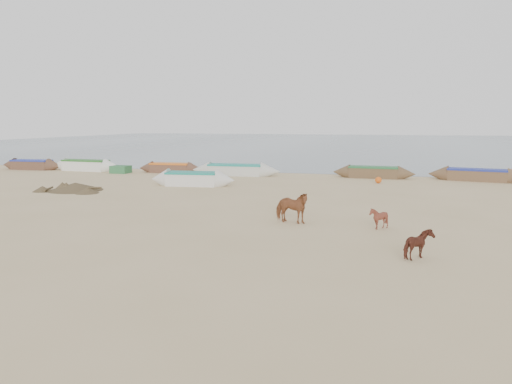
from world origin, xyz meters
TOP-DOWN VIEW (x-y plane):
  - ground at (0.00, 0.00)m, footprint 140.00×140.00m
  - sea at (0.00, 82.00)m, footprint 160.00×160.00m
  - cow_adult at (1.98, 2.31)m, footprint 1.70×1.09m
  - calf_front at (5.51, 2.11)m, footprint 0.86×0.78m
  - calf_right at (6.84, -2.05)m, footprint 0.97×1.07m
  - near_canoe at (-6.67, 12.53)m, footprint 5.76×2.03m
  - debris_pile at (-12.71, 8.53)m, footprint 3.75×3.75m
  - waterline_canoes at (-1.13, 19.89)m, footprint 54.45×3.82m
  - beach_clutter at (3.68, 19.57)m, footprint 45.71×4.40m

SIDE VIEW (x-z plane):
  - ground at x=0.00m, z-range 0.00..0.00m
  - sea at x=0.00m, z-range 0.01..0.01m
  - debris_pile at x=-12.71m, z-range 0.00..0.48m
  - beach_clutter at x=3.68m, z-range -0.02..0.62m
  - waterline_canoes at x=-1.13m, z-range -0.03..0.90m
  - calf_front at x=5.51m, z-range 0.00..0.87m
  - near_canoe at x=-6.67m, z-range 0.00..0.91m
  - calf_right at x=6.84m, z-range 0.00..0.92m
  - cow_adult at x=1.98m, z-range 0.00..1.33m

